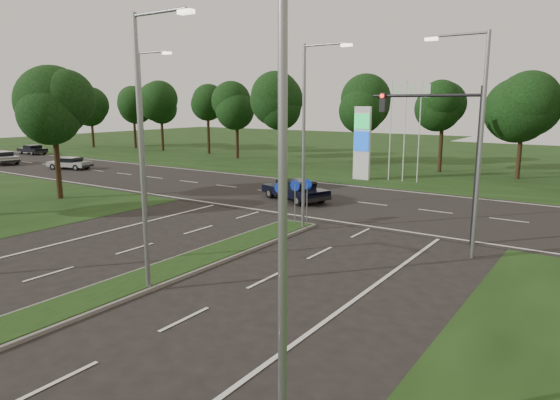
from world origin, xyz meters
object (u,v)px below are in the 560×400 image
Objects in this scene: far_car_a at (70,163)px; far_car_b at (1,157)px; navy_sedan at (295,190)px; far_car_c at (32,149)px.

far_car_a is 0.90× the size of far_car_b.
navy_sedan is at bearing -81.92° from far_car_b.
far_car_a is at bearing 108.94° from navy_sedan.
far_car_c reaches higher than far_car_a.
far_car_a is 1.07× the size of far_car_c.
far_car_c is (-42.98, 6.79, -0.10)m from navy_sedan.
navy_sedan reaches higher than far_car_a.
far_car_b is at bearing 81.85° from far_car_a.
navy_sedan is at bearing -98.58° from far_car_c.
far_car_c is at bearing 51.02° from far_car_b.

